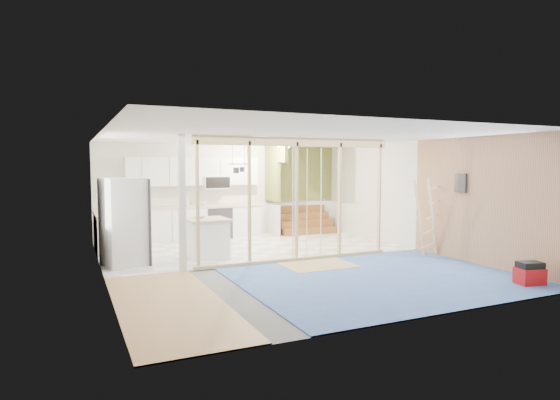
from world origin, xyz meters
name	(u,v)px	position (x,y,z in m)	size (l,w,h in m)	color
room	(283,200)	(0.00, 0.00, 1.30)	(7.01, 8.01, 2.61)	slate
floor_overlays	(285,261)	(0.07, 0.06, 0.01)	(7.00, 8.00, 0.03)	white
stud_frame	(273,186)	(-0.24, 0.00, 1.59)	(4.66, 0.14, 2.60)	tan
base_cabinets	(172,225)	(-1.61, 3.36, 0.47)	(4.45, 2.24, 0.93)	white
upper_cabinets	(196,173)	(-0.84, 3.82, 1.82)	(3.60, 0.41, 0.85)	white
green_partition	(294,202)	(2.04, 3.66, 0.94)	(2.25, 1.51, 2.60)	olive
pot_rack	(239,166)	(-0.31, 1.89, 2.00)	(0.52, 0.52, 0.72)	black
sheathing_panel	(485,202)	(3.48, -2.00, 1.30)	(0.02, 4.00, 2.60)	tan
electrical_panel	(461,183)	(3.43, -1.40, 1.65)	(0.04, 0.30, 0.40)	#36363B
ceiling_light	(284,146)	(1.40, 3.00, 2.54)	(0.32, 0.32, 0.08)	#FFEABF
fridge	(124,222)	(-3.03, 1.01, 0.88)	(0.94, 0.91, 1.77)	silver
island	(207,238)	(-1.33, 1.10, 0.43)	(0.91, 0.91, 0.87)	white
bowl	(200,217)	(-1.44, 1.21, 0.90)	(0.25, 0.25, 0.06)	white
soap_bottle_a	(187,200)	(-1.14, 3.72, 1.08)	(0.12, 0.12, 0.30)	silver
soap_bottle_b	(205,202)	(-0.64, 3.68, 1.02)	(0.08, 0.08, 0.17)	silver
toolbox	(530,274)	(3.00, -3.40, 0.19)	(0.48, 0.41, 0.40)	#A10E11
ladder	(428,218)	(3.15, -0.76, 0.87)	(0.92, 0.09, 1.70)	beige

